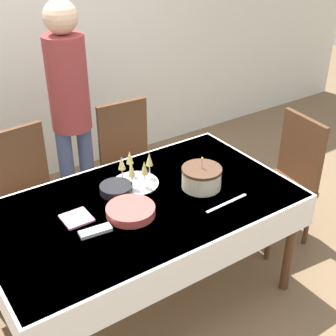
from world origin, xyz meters
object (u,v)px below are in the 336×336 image
(dining_chair_far_right, at_px, (130,160))
(person_standing, at_px, (70,100))
(dining_chair_right_end, at_px, (287,176))
(dining_chair_far_left, at_px, (29,192))
(plate_stack_dessert, at_px, (116,189))
(birthday_cake, at_px, (201,178))
(champagne_tray, at_px, (135,171))
(plate_stack_main, at_px, (131,211))

(dining_chair_far_right, relative_size, person_standing, 0.56)
(dining_chair_right_end, bearing_deg, dining_chair_far_left, 152.42)
(dining_chair_far_right, xyz_separation_m, person_standing, (-0.37, 0.16, 0.52))
(person_standing, bearing_deg, plate_stack_dessert, -96.68)
(dining_chair_far_left, bearing_deg, dining_chair_right_end, -27.58)
(dining_chair_far_right, bearing_deg, dining_chair_far_left, -179.99)
(birthday_cake, xyz_separation_m, plate_stack_dessert, (-0.45, 0.23, -0.04))
(dining_chair_right_end, height_order, champagne_tray, dining_chair_right_end)
(dining_chair_far_right, bearing_deg, birthday_cake, -91.02)
(dining_chair_right_end, distance_m, plate_stack_dessert, 1.31)
(birthday_cake, xyz_separation_m, person_standing, (-0.36, 1.04, 0.23))
(dining_chair_far_right, relative_size, plate_stack_main, 3.52)
(plate_stack_dessert, bearing_deg, birthday_cake, -27.32)
(dining_chair_far_right, bearing_deg, champagne_tray, -116.87)
(birthday_cake, xyz_separation_m, plate_stack_main, (-0.49, -0.01, -0.04))
(plate_stack_dessert, relative_size, person_standing, 0.11)
(plate_stack_main, distance_m, person_standing, 1.09)
(dining_chair_far_right, height_order, birthday_cake, dining_chair_far_right)
(dining_chair_far_left, xyz_separation_m, plate_stack_main, (0.29, -0.90, 0.25))
(birthday_cake, height_order, plate_stack_dessert, birthday_cake)
(dining_chair_far_right, bearing_deg, person_standing, 157.30)
(birthday_cake, relative_size, plate_stack_dessert, 1.25)
(plate_stack_main, relative_size, plate_stack_dessert, 1.41)
(dining_chair_right_end, relative_size, plate_stack_main, 3.52)
(birthday_cake, relative_size, champagne_tray, 0.84)
(plate_stack_main, relative_size, person_standing, 0.16)
(dining_chair_right_end, relative_size, champagne_tray, 3.34)
(dining_chair_far_left, xyz_separation_m, person_standing, (0.43, 0.16, 0.52))
(birthday_cake, distance_m, plate_stack_main, 0.50)
(dining_chair_far_right, height_order, champagne_tray, dining_chair_far_right)
(dining_chair_far_left, xyz_separation_m, champagne_tray, (0.48, -0.63, 0.31))
(dining_chair_far_right, distance_m, dining_chair_right_end, 1.17)
(dining_chair_far_right, height_order, plate_stack_main, dining_chair_far_right)
(plate_stack_main, bearing_deg, birthday_cake, 1.01)
(plate_stack_main, bearing_deg, dining_chair_far_right, 60.34)
(dining_chair_right_end, xyz_separation_m, champagne_tray, (-1.13, 0.21, 0.31))
(champagne_tray, relative_size, person_standing, 0.17)
(plate_stack_main, bearing_deg, person_standing, 82.52)
(dining_chair_far_left, relative_size, dining_chair_right_end, 1.00)
(plate_stack_main, height_order, person_standing, person_standing)
(champagne_tray, bearing_deg, person_standing, 93.96)
(person_standing, bearing_deg, dining_chair_right_end, -40.11)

